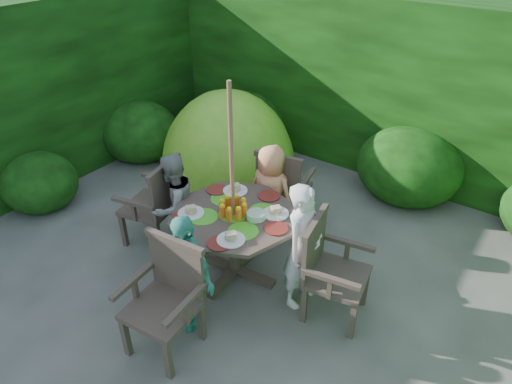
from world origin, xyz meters
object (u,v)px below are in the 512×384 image
Objects in this scene: garden_chair_front at (167,296)px; garden_chair_left at (156,202)px; garden_chair_right at (329,268)px; child_left at (174,205)px; dome_tent at (228,170)px; child_back at (271,193)px; garden_chair_back at (283,186)px; child_front at (187,271)px; parasol_pole at (232,188)px; child_right at (303,247)px; patio_table at (234,224)px.

garden_chair_left is at bearing 134.09° from garden_chair_front.
garden_chair_right is 1.89m from child_left.
dome_tent reaches higher than garden_chair_right.
garden_chair_front is 1.89m from child_back.
garden_chair_back is at bearing 147.13° from child_left.
garden_chair_left is at bearing 84.27° from garden_chair_right.
child_front is (0.87, -0.72, 0.00)m from child_left.
parasol_pole is 1.22m from garden_chair_right.
child_front is at bearing 140.95° from child_right.
patio_table is 0.81m from child_left.
garden_chair_right is 1.35m from child_front.
parasol_pole is 1.77× the size of child_left.
child_right is (1.88, 0.16, 0.12)m from garden_chair_left.
patio_table is 0.67× the size of parasol_pole.
garden_chair_front is at bearing 149.58° from child_right.
garden_chair_left is 1.03× the size of garden_chair_back.
garden_chair_left is (-2.17, -0.18, 0.01)m from garden_chair_right.
parasol_pole is 0.93m from child_front.
parasol_pole is at bearing 95.95° from child_right.
child_front is at bearing 89.24° from garden_chair_front.
garden_chair_back is at bearing 39.30° from garden_chair_right.
parasol_pole is at bearing 82.00° from garden_chair_left.
patio_table is at bearing 93.81° from child_left.
parasol_pole is 1.21m from garden_chair_left.
garden_chair_right is at bearing -85.69° from child_right.
garden_chair_front is 3.30m from dome_tent.
garden_chair_back is 0.74× the size of child_right.
dome_tent is at bearing 130.62° from parasol_pole.
garden_chair_left is at bearing -175.31° from parasol_pole.
garden_chair_right is at bearing 4.83° from patio_table.
garden_chair_right is 1.54m from garden_chair_back.
parasol_pole reaches higher than garden_chair_back.
child_front is (-0.72, -0.87, -0.06)m from child_right.
parasol_pole reaches higher than child_right.
dome_tent is at bearing 131.11° from child_front.
patio_table is 2.40m from dome_tent.
child_front is (-1.01, -0.89, 0.07)m from garden_chair_right.
garden_chair_back is at bearing 94.82° from parasol_pole.
garden_chair_right is at bearing 147.52° from child_back.
child_front is (1.16, -0.71, 0.06)m from garden_chair_left.
patio_table is 0.80m from child_right.
garden_chair_front is at bearing 37.29° from garden_chair_left.
garden_chair_front is (0.19, -2.17, 0.01)m from garden_chair_back.
garden_chair_back is at bearing -87.77° from child_back.
child_front reaches higher than patio_table.
dome_tent reaches higher than child_front.
garden_chair_left is 1.55m from garden_chair_front.
child_left reaches higher than garden_chair_left.
dome_tent is at bearing 113.58° from garden_chair_front.
garden_chair_front reaches higher than garden_chair_back.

